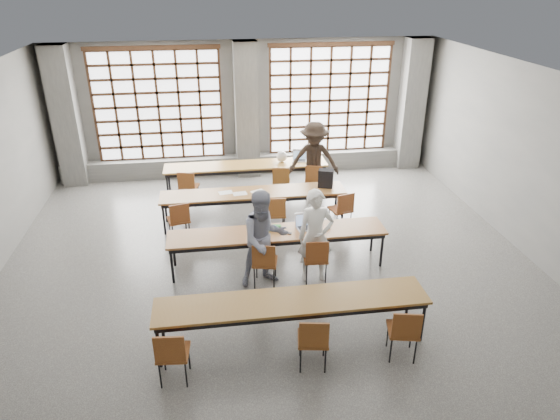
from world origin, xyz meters
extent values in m
plane|color=#484845|center=(0.00, 0.00, 0.00)|extent=(11.00, 11.00, 0.00)
plane|color=silver|center=(0.00, 0.00, 3.50)|extent=(11.00, 11.00, 0.00)
plane|color=#5B5B59|center=(0.00, 5.50, 1.75)|extent=(10.00, 0.00, 10.00)
plane|color=#5B5B59|center=(5.00, 0.00, 1.75)|extent=(0.00, 11.00, 11.00)
cube|color=#545452|center=(-4.50, 5.22, 1.75)|extent=(0.60, 0.55, 3.50)
cube|color=#545452|center=(0.00, 5.22, 1.75)|extent=(0.60, 0.55, 3.50)
cube|color=#545452|center=(4.50, 5.22, 1.75)|extent=(0.60, 0.55, 3.50)
cube|color=white|center=(-2.25, 5.48, 1.90)|extent=(3.20, 0.02, 2.80)
cube|color=black|center=(-2.25, 5.40, 1.90)|extent=(3.20, 0.05, 2.80)
cube|color=black|center=(-2.25, 5.40, 0.45)|extent=(3.32, 0.07, 0.10)
cube|color=black|center=(-2.25, 5.40, 3.35)|extent=(3.32, 0.07, 0.10)
cube|color=white|center=(2.25, 5.48, 1.90)|extent=(3.20, 0.02, 2.80)
cube|color=black|center=(2.25, 5.40, 1.90)|extent=(3.20, 0.05, 2.80)
cube|color=black|center=(2.25, 5.40, 0.45)|extent=(3.32, 0.07, 0.10)
cube|color=black|center=(2.25, 5.40, 3.35)|extent=(3.32, 0.07, 0.10)
cube|color=#545452|center=(0.00, 5.30, 0.25)|extent=(9.80, 0.35, 0.50)
cube|color=brown|center=(-0.15, 3.98, 0.71)|extent=(4.00, 0.70, 0.04)
cube|color=black|center=(-0.15, 3.98, 0.65)|extent=(3.90, 0.64, 0.08)
cylinder|color=black|center=(-2.07, 3.69, 0.34)|extent=(0.05, 0.05, 0.69)
cylinder|color=black|center=(-2.07, 4.27, 0.34)|extent=(0.05, 0.05, 0.69)
cylinder|color=black|center=(1.77, 3.69, 0.34)|extent=(0.05, 0.05, 0.69)
cylinder|color=black|center=(1.77, 4.27, 0.34)|extent=(0.05, 0.05, 0.69)
cube|color=brown|center=(-0.13, 2.27, 0.71)|extent=(4.00, 0.70, 0.04)
cube|color=black|center=(-0.13, 2.27, 0.65)|extent=(3.90, 0.64, 0.08)
cylinder|color=black|center=(-2.05, 1.98, 0.34)|extent=(0.05, 0.05, 0.69)
cylinder|color=black|center=(-2.05, 2.56, 0.34)|extent=(0.05, 0.05, 0.69)
cylinder|color=black|center=(1.79, 1.98, 0.34)|extent=(0.05, 0.05, 0.69)
cylinder|color=black|center=(1.79, 2.56, 0.34)|extent=(0.05, 0.05, 0.69)
cube|color=brown|center=(0.13, 0.39, 0.71)|extent=(4.00, 0.70, 0.04)
cube|color=black|center=(0.13, 0.39, 0.65)|extent=(3.90, 0.64, 0.08)
cylinder|color=black|center=(-1.79, 0.10, 0.34)|extent=(0.05, 0.05, 0.69)
cylinder|color=black|center=(-1.79, 0.68, 0.34)|extent=(0.05, 0.05, 0.69)
cylinder|color=black|center=(2.05, 0.10, 0.34)|extent=(0.05, 0.05, 0.69)
cylinder|color=black|center=(2.05, 0.68, 0.34)|extent=(0.05, 0.05, 0.69)
cube|color=brown|center=(0.05, -1.72, 0.71)|extent=(4.00, 0.70, 0.04)
cube|color=black|center=(0.05, -1.72, 0.65)|extent=(3.90, 0.64, 0.08)
cylinder|color=black|center=(-1.87, -2.01, 0.34)|extent=(0.05, 0.05, 0.69)
cylinder|color=black|center=(-1.87, -1.43, 0.34)|extent=(0.05, 0.05, 0.69)
cylinder|color=black|center=(1.97, -2.01, 0.34)|extent=(0.05, 0.05, 0.69)
cylinder|color=black|center=(1.97, -1.43, 0.34)|extent=(0.05, 0.05, 0.69)
cube|color=brown|center=(-1.55, 3.43, 0.45)|extent=(0.51, 0.51, 0.04)
cube|color=brown|center=(-1.60, 3.24, 0.68)|extent=(0.40, 0.12, 0.40)
cylinder|color=black|center=(-1.55, 3.43, 0.23)|extent=(0.02, 0.02, 0.45)
cube|color=brown|center=(0.65, 3.43, 0.45)|extent=(0.49, 0.49, 0.04)
cube|color=brown|center=(0.61, 3.24, 0.68)|extent=(0.40, 0.10, 0.40)
cylinder|color=black|center=(0.65, 3.43, 0.23)|extent=(0.02, 0.02, 0.45)
cube|color=brown|center=(1.45, 3.43, 0.45)|extent=(0.51, 0.51, 0.04)
cube|color=brown|center=(1.40, 3.24, 0.68)|extent=(0.40, 0.13, 0.40)
cylinder|color=black|center=(1.45, 3.43, 0.23)|extent=(0.02, 0.02, 0.45)
cube|color=maroon|center=(-1.73, 1.72, 0.45)|extent=(0.51, 0.51, 0.04)
cube|color=maroon|center=(-1.68, 1.53, 0.68)|extent=(0.40, 0.13, 0.40)
cylinder|color=black|center=(-1.73, 1.72, 0.23)|extent=(0.02, 0.02, 0.45)
cube|color=brown|center=(0.27, 1.72, 0.45)|extent=(0.45, 0.45, 0.04)
cube|color=brown|center=(0.26, 1.52, 0.68)|extent=(0.40, 0.06, 0.40)
cylinder|color=black|center=(0.27, 1.72, 0.23)|extent=(0.02, 0.02, 0.45)
cube|color=brown|center=(1.67, 1.72, 0.45)|extent=(0.51, 0.51, 0.04)
cube|color=brown|center=(1.72, 1.53, 0.68)|extent=(0.39, 0.13, 0.40)
cylinder|color=black|center=(1.67, 1.72, 0.23)|extent=(0.02, 0.02, 0.45)
cube|color=brown|center=(-0.17, -0.16, 0.45)|extent=(0.50, 0.50, 0.04)
cube|color=brown|center=(-0.21, -0.35, 0.68)|extent=(0.40, 0.11, 0.40)
cylinder|color=black|center=(-0.17, -0.16, 0.23)|extent=(0.02, 0.02, 0.45)
cube|color=brown|center=(0.73, -0.16, 0.45)|extent=(0.45, 0.45, 0.04)
cube|color=brown|center=(0.71, -0.36, 0.68)|extent=(0.40, 0.06, 0.40)
cylinder|color=black|center=(0.73, -0.16, 0.23)|extent=(0.02, 0.02, 0.45)
cube|color=maroon|center=(-1.65, -2.27, 0.45)|extent=(0.46, 0.46, 0.04)
cube|color=maroon|center=(-1.67, -2.47, 0.68)|extent=(0.40, 0.07, 0.40)
cylinder|color=black|center=(-1.65, -2.27, 0.23)|extent=(0.02, 0.02, 0.45)
cube|color=brown|center=(0.25, -2.27, 0.45)|extent=(0.48, 0.48, 0.04)
cube|color=brown|center=(0.22, -2.46, 0.68)|extent=(0.40, 0.10, 0.40)
cylinder|color=black|center=(0.25, -2.27, 0.23)|extent=(0.02, 0.02, 0.45)
cube|color=brown|center=(1.55, -2.27, 0.45)|extent=(0.50, 0.50, 0.04)
cube|color=brown|center=(1.51, -2.46, 0.68)|extent=(0.40, 0.11, 0.40)
cylinder|color=black|center=(1.55, -2.27, 0.23)|extent=(0.02, 0.02, 0.45)
imported|color=silver|center=(0.73, -0.11, 0.86)|extent=(0.65, 0.44, 1.72)
imported|color=#181F48|center=(-0.17, -0.11, 0.88)|extent=(0.98, 0.83, 1.77)
imported|color=black|center=(1.45, 3.48, 0.94)|extent=(1.31, 0.90, 1.87)
cube|color=#B2B2B7|center=(0.68, 0.44, 0.74)|extent=(0.39, 0.31, 0.02)
cube|color=black|center=(0.68, 0.43, 0.75)|extent=(0.32, 0.22, 0.00)
cube|color=#B2B2B7|center=(0.66, 0.58, 0.86)|extent=(0.37, 0.12, 0.26)
cube|color=#87A9EA|center=(0.66, 0.57, 0.83)|extent=(0.31, 0.09, 0.21)
cube|color=silver|center=(1.20, 4.03, 0.74)|extent=(0.41, 0.33, 0.02)
cube|color=black|center=(1.20, 4.02, 0.75)|extent=(0.33, 0.24, 0.00)
cube|color=silver|center=(1.23, 4.17, 0.86)|extent=(0.37, 0.14, 0.26)
cube|color=#81AEDF|center=(1.23, 4.16, 0.83)|extent=(0.31, 0.11, 0.21)
ellipsoid|color=silver|center=(1.08, 0.37, 0.75)|extent=(0.12, 0.10, 0.04)
cube|color=green|center=(0.08, 0.47, 0.78)|extent=(0.26, 0.11, 0.09)
cube|color=black|center=(0.31, 0.29, 0.74)|extent=(0.14, 0.10, 0.01)
cube|color=white|center=(-0.73, 2.32, 0.73)|extent=(0.33, 0.26, 0.00)
cube|color=silver|center=(-0.43, 2.22, 0.73)|extent=(0.32, 0.25, 0.00)
cube|color=white|center=(-0.03, 2.27, 0.73)|extent=(0.36, 0.32, 0.00)
cube|color=black|center=(1.47, 2.32, 0.93)|extent=(0.37, 0.30, 0.40)
ellipsoid|color=silver|center=(0.75, 4.03, 0.87)|extent=(0.29, 0.25, 0.29)
cube|color=red|center=(-1.65, -2.27, 0.50)|extent=(0.22, 0.14, 0.06)
camera|label=1|loc=(-0.99, -7.58, 5.05)|focal=32.00mm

